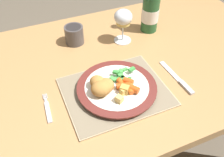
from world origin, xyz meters
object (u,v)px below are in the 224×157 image
wine_glass (123,19)px  drinking_cup (74,34)px  dinner_plate (117,88)px  fork (48,110)px  dining_table (110,81)px  table_knife (179,80)px  bottle (151,9)px

wine_glass → drinking_cup: 0.22m
dinner_plate → wine_glass: 0.32m
fork → drinking_cup: 0.38m
dining_table → table_knife: size_ratio=7.95×
dinner_plate → wine_glass: bearing=61.3°
dinner_plate → drinking_cup: bearing=97.9°
fork → drinking_cup: drinking_cup is taller
dining_table → drinking_cup: 0.25m
dining_table → dinner_plate: size_ratio=5.58×
fork → wine_glass: (0.39, 0.26, 0.10)m
table_knife → wine_glass: bearing=105.0°
fork → wine_glass: bearing=33.8°
dinner_plate → drinking_cup: drinking_cup is taller
dinner_plate → fork: dinner_plate is taller
dining_table → wine_glass: wine_glass is taller
dining_table → fork: (-0.27, -0.13, 0.09)m
wine_glass → drinking_cup: (-0.20, 0.07, -0.07)m
bottle → wine_glass: bearing=-167.5°
dinner_plate → bottle: bearing=45.7°
dining_table → fork: fork is taller
fork → table_knife: (0.47, -0.05, 0.00)m
wine_glass → bottle: bottle is taller
dining_table → wine_glass: 0.26m
fork → wine_glass: 0.48m
dinner_plate → drinking_cup: size_ratio=3.47×
table_knife → wine_glass: 0.34m
drinking_cup → fork: bearing=-120.4°
bottle → table_knife: bearing=-100.8°
bottle → drinking_cup: 0.35m
fork → table_knife: 0.47m
dinner_plate → fork: bearing=177.7°
dinner_plate → dining_table: bearing=77.3°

